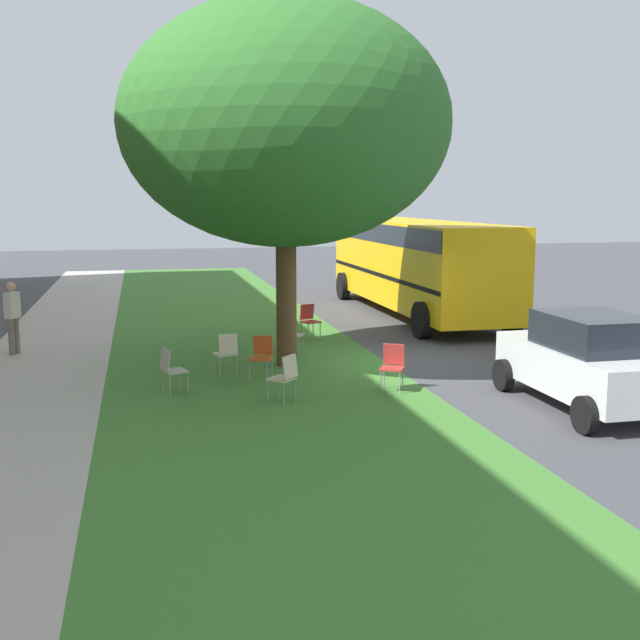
{
  "coord_description": "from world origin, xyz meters",
  "views": [
    {
      "loc": [
        -15.96,
        5.44,
        3.62
      ],
      "look_at": [
        -0.36,
        1.82,
        1.09
      ],
      "focal_mm": 43.72,
      "sensor_mm": 36.0,
      "label": 1
    }
  ],
  "objects_px": {
    "street_tree": "(285,125)",
    "parked_car": "(589,360)",
    "chair_0": "(285,375)",
    "school_bus": "(416,258)",
    "chair_5": "(309,318)",
    "chair_6": "(226,351)",
    "chair_1": "(291,332)",
    "pedestrian_0": "(13,315)",
    "chair_3": "(393,364)",
    "chair_2": "(262,354)",
    "chair_4": "(171,367)"
  },
  "relations": [
    {
      "from": "street_tree",
      "to": "parked_car",
      "type": "relative_size",
      "value": 2.07
    },
    {
      "from": "chair_0",
      "to": "school_bus",
      "type": "bearing_deg",
      "value": -31.65
    },
    {
      "from": "chair_5",
      "to": "chair_6",
      "type": "distance_m",
      "value": 4.56
    },
    {
      "from": "chair_1",
      "to": "school_bus",
      "type": "bearing_deg",
      "value": -43.6
    },
    {
      "from": "chair_1",
      "to": "pedestrian_0",
      "type": "height_order",
      "value": "pedestrian_0"
    },
    {
      "from": "chair_3",
      "to": "street_tree",
      "type": "bearing_deg",
      "value": 30.11
    },
    {
      "from": "street_tree",
      "to": "chair_0",
      "type": "bearing_deg",
      "value": 168.89
    },
    {
      "from": "street_tree",
      "to": "chair_6",
      "type": "relative_size",
      "value": 8.7
    },
    {
      "from": "chair_1",
      "to": "school_bus",
      "type": "height_order",
      "value": "school_bus"
    },
    {
      "from": "chair_2",
      "to": "chair_3",
      "type": "distance_m",
      "value": 2.69
    },
    {
      "from": "chair_3",
      "to": "parked_car",
      "type": "relative_size",
      "value": 0.24
    },
    {
      "from": "chair_6",
      "to": "parked_car",
      "type": "xyz_separation_m",
      "value": [
        -3.87,
        -5.82,
        0.32
      ]
    },
    {
      "from": "chair_1",
      "to": "school_bus",
      "type": "distance_m",
      "value": 7.27
    },
    {
      "from": "chair_4",
      "to": "pedestrian_0",
      "type": "distance_m",
      "value": 5.78
    },
    {
      "from": "chair_5",
      "to": "chair_4",
      "type": "bearing_deg",
      "value": 144.0
    },
    {
      "from": "chair_2",
      "to": "school_bus",
      "type": "xyz_separation_m",
      "value": [
        7.62,
        -6.0,
        1.24
      ]
    },
    {
      "from": "street_tree",
      "to": "chair_3",
      "type": "distance_m",
      "value": 5.51
    },
    {
      "from": "chair_0",
      "to": "chair_6",
      "type": "distance_m",
      "value": 2.54
    },
    {
      "from": "chair_6",
      "to": "pedestrian_0",
      "type": "xyz_separation_m",
      "value": [
        3.31,
        4.57,
        0.41
      ]
    },
    {
      "from": "street_tree",
      "to": "pedestrian_0",
      "type": "xyz_separation_m",
      "value": [
        2.62,
        5.95,
        -4.18
      ]
    },
    {
      "from": "chair_5",
      "to": "chair_3",
      "type": "bearing_deg",
      "value": -176.35
    },
    {
      "from": "chair_1",
      "to": "chair_3",
      "type": "bearing_deg",
      "value": -162.62
    },
    {
      "from": "school_bus",
      "to": "chair_5",
      "type": "bearing_deg",
      "value": 129.14
    },
    {
      "from": "chair_4",
      "to": "parked_car",
      "type": "bearing_deg",
      "value": -109.93
    },
    {
      "from": "chair_0",
      "to": "parked_car",
      "type": "relative_size",
      "value": 0.24
    },
    {
      "from": "chair_1",
      "to": "chair_5",
      "type": "height_order",
      "value": "same"
    },
    {
      "from": "chair_1",
      "to": "chair_3",
      "type": "relative_size",
      "value": 1.0
    },
    {
      "from": "street_tree",
      "to": "chair_3",
      "type": "height_order",
      "value": "street_tree"
    },
    {
      "from": "street_tree",
      "to": "chair_0",
      "type": "distance_m",
      "value": 5.58
    },
    {
      "from": "chair_3",
      "to": "chair_4",
      "type": "height_order",
      "value": "same"
    },
    {
      "from": "chair_3",
      "to": "chair_6",
      "type": "bearing_deg",
      "value": 56.17
    },
    {
      "from": "chair_0",
      "to": "school_bus",
      "type": "distance_m",
      "value": 11.27
    },
    {
      "from": "chair_2",
      "to": "chair_5",
      "type": "xyz_separation_m",
      "value": [
        4.29,
        -1.91,
        0.0
      ]
    },
    {
      "from": "chair_0",
      "to": "chair_1",
      "type": "distance_m",
      "value": 4.44
    },
    {
      "from": "school_bus",
      "to": "street_tree",
      "type": "bearing_deg",
      "value": 140.63
    },
    {
      "from": "parked_car",
      "to": "pedestrian_0",
      "type": "relative_size",
      "value": 2.19
    },
    {
      "from": "chair_0",
      "to": "pedestrian_0",
      "type": "height_order",
      "value": "pedestrian_0"
    },
    {
      "from": "chair_2",
      "to": "parked_car",
      "type": "relative_size",
      "value": 0.24
    },
    {
      "from": "parked_car",
      "to": "school_bus",
      "type": "distance_m",
      "value": 11.05
    },
    {
      "from": "chair_0",
      "to": "chair_4",
      "type": "relative_size",
      "value": 1.0
    },
    {
      "from": "parked_car",
      "to": "school_bus",
      "type": "height_order",
      "value": "school_bus"
    },
    {
      "from": "chair_5",
      "to": "street_tree",
      "type": "bearing_deg",
      "value": 159.21
    },
    {
      "from": "chair_0",
      "to": "chair_6",
      "type": "xyz_separation_m",
      "value": [
        2.42,
        0.77,
        0.0
      ]
    },
    {
      "from": "chair_0",
      "to": "chair_5",
      "type": "distance_m",
      "value": 6.45
    },
    {
      "from": "street_tree",
      "to": "school_bus",
      "type": "relative_size",
      "value": 0.74
    },
    {
      "from": "chair_6",
      "to": "parked_car",
      "type": "relative_size",
      "value": 0.24
    },
    {
      "from": "chair_6",
      "to": "chair_2",
      "type": "bearing_deg",
      "value": -128.35
    },
    {
      "from": "chair_3",
      "to": "pedestrian_0",
      "type": "distance_m",
      "value": 9.16
    },
    {
      "from": "pedestrian_0",
      "to": "street_tree",
      "type": "bearing_deg",
      "value": -113.73
    },
    {
      "from": "chair_3",
      "to": "chair_2",
      "type": "bearing_deg",
      "value": 57.56
    }
  ]
}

